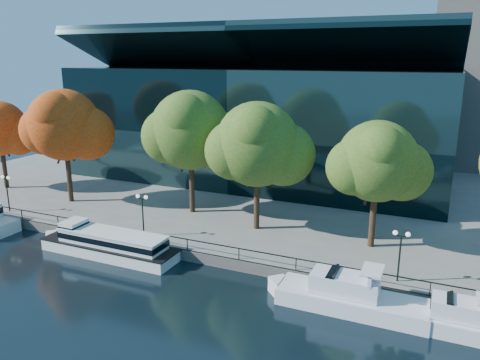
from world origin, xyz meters
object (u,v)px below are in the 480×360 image
at_px(cruiser_near, 345,295).
at_px(tree_3, 259,146).
at_px(cruiser_far, 460,321).
at_px(tree_1, 65,127).
at_px(tour_boat, 106,242).
at_px(tree_0, 0,130).
at_px(lamp_2, 401,244).
at_px(tree_4, 379,163).
at_px(tree_2, 191,132).
at_px(lamp_0, 6,185).
at_px(lamp_1, 142,206).

bearing_deg(cruiser_near, tree_3, 137.04).
relative_size(cruiser_far, tree_1, 0.70).
distance_m(tour_boat, tree_3, 16.66).
xyz_separation_m(tree_0, lamp_2, (49.14, -6.71, -4.61)).
relative_size(tour_boat, lamp_2, 3.62).
distance_m(tour_boat, lamp_2, 25.39).
bearing_deg(tree_3, tree_4, -0.01).
distance_m(tree_0, tree_4, 46.37).
relative_size(cruiser_far, lamp_2, 2.28).
bearing_deg(tour_boat, tree_1, 144.10).
bearing_deg(tour_boat, tree_3, 39.83).
relative_size(tree_2, tree_3, 1.05).
distance_m(tree_1, tree_3, 23.36).
bearing_deg(lamp_2, lamp_0, 180.00).
xyz_separation_m(tree_2, tree_4, (19.44, -1.93, -1.16)).
bearing_deg(tree_4, tour_boat, -157.28).
bearing_deg(tree_1, cruiser_near, -15.52).
bearing_deg(tree_3, lamp_2, -23.65).
relative_size(cruiser_near, tree_1, 0.90).
relative_size(tour_boat, tree_1, 1.12).
bearing_deg(cruiser_near, tree_1, 164.48).
height_order(tree_0, tree_4, tree_4).
relative_size(tree_4, lamp_1, 2.82).
bearing_deg(lamp_1, cruiser_far, -8.34).
xyz_separation_m(tour_boat, lamp_0, (-15.90, 3.25, 2.80)).
distance_m(tour_boat, tree_2, 14.46).
relative_size(tree_0, lamp_0, 2.78).
bearing_deg(cruiser_near, lamp_1, 168.98).
bearing_deg(tree_0, tour_boat, -22.45).
distance_m(tree_1, tree_4, 34.46).
xyz_separation_m(tour_boat, tree_4, (22.25, 9.32, 7.49)).
relative_size(tour_boat, tree_2, 1.10).
bearing_deg(lamp_2, cruiser_near, -129.02).
distance_m(tree_2, lamp_1, 9.94).
xyz_separation_m(tree_2, lamp_0, (-18.70, -7.99, -5.84)).
bearing_deg(tree_2, lamp_1, -96.62).
bearing_deg(lamp_2, tree_4, 114.57).
relative_size(cruiser_far, lamp_0, 2.28).
relative_size(cruiser_far, tree_3, 0.73).
bearing_deg(tree_0, tree_2, 2.73).
bearing_deg(tree_4, tree_3, 179.99).
relative_size(tour_boat, cruiser_near, 1.24).
distance_m(tour_boat, tree_0, 27.12).
bearing_deg(tree_4, tree_2, 174.34).
distance_m(cruiser_near, lamp_0, 38.08).
relative_size(tour_boat, lamp_0, 3.62).
bearing_deg(lamp_1, tree_2, 83.38).
distance_m(lamp_1, lamp_2, 23.14).
bearing_deg(lamp_0, lamp_2, 0.00).
bearing_deg(lamp_1, cruiser_near, -11.02).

